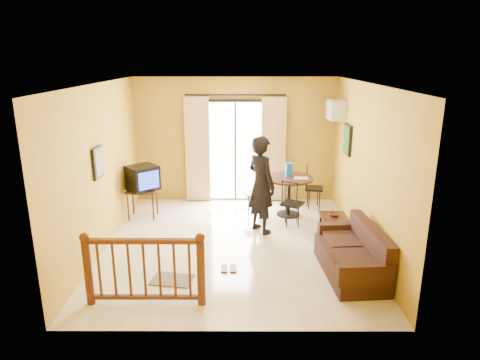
{
  "coord_description": "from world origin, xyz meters",
  "views": [
    {
      "loc": [
        0.13,
        -6.99,
        3.22
      ],
      "look_at": [
        0.11,
        0.2,
        1.14
      ],
      "focal_mm": 32.0,
      "sensor_mm": 36.0,
      "label": 1
    }
  ],
  "objects_px": {
    "television": "(143,178)",
    "coffee_table": "(335,225)",
    "standing_person": "(261,185)",
    "dining_table": "(289,185)",
    "sofa": "(354,257)"
  },
  "relations": [
    {
      "from": "television",
      "to": "coffee_table",
      "type": "distance_m",
      "value": 3.91
    },
    {
      "from": "television",
      "to": "coffee_table",
      "type": "xyz_separation_m",
      "value": [
        3.72,
        -1.07,
        -0.6
      ]
    },
    {
      "from": "television",
      "to": "standing_person",
      "type": "distance_m",
      "value": 2.47
    },
    {
      "from": "coffee_table",
      "to": "standing_person",
      "type": "height_order",
      "value": "standing_person"
    },
    {
      "from": "sofa",
      "to": "standing_person",
      "type": "distance_m",
      "value": 2.26
    },
    {
      "from": "coffee_table",
      "to": "sofa",
      "type": "height_order",
      "value": "sofa"
    },
    {
      "from": "television",
      "to": "sofa",
      "type": "distance_m",
      "value": 4.46
    },
    {
      "from": "dining_table",
      "to": "television",
      "type": "bearing_deg",
      "value": -177.13
    },
    {
      "from": "dining_table",
      "to": "sofa",
      "type": "xyz_separation_m",
      "value": [
        0.73,
        -2.55,
        -0.36
      ]
    },
    {
      "from": "coffee_table",
      "to": "standing_person",
      "type": "distance_m",
      "value": 1.55
    },
    {
      "from": "dining_table",
      "to": "coffee_table",
      "type": "xyz_separation_m",
      "value": [
        0.73,
        -1.22,
        -0.4
      ]
    },
    {
      "from": "sofa",
      "to": "standing_person",
      "type": "bearing_deg",
      "value": 124.32
    },
    {
      "from": "coffee_table",
      "to": "sofa",
      "type": "relative_size",
      "value": 0.51
    },
    {
      "from": "dining_table",
      "to": "sofa",
      "type": "height_order",
      "value": "dining_table"
    },
    {
      "from": "standing_person",
      "to": "coffee_table",
      "type": "bearing_deg",
      "value": -142.21
    }
  ]
}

